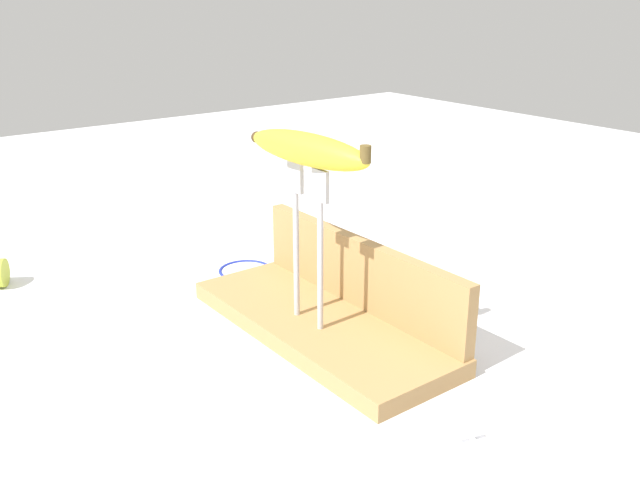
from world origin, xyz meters
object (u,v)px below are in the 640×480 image
object	(u,v)px
fork_fallen_near	(493,457)
wire_coil	(245,269)
fork_stand_center	(308,231)
banana_raised_center	(307,149)

from	to	relation	value
fork_fallen_near	wire_coil	bearing A→B (deg)	173.43
fork_stand_center	banana_raised_center	size ratio (longest dim) A/B	1.00
fork_fallen_near	wire_coil	size ratio (longest dim) A/B	2.31
fork_stand_center	fork_fallen_near	size ratio (longest dim) A/B	1.04
banana_raised_center	fork_fallen_near	world-z (taller)	banana_raised_center
fork_stand_center	banana_raised_center	world-z (taller)	banana_raised_center
fork_fallen_near	banana_raised_center	bearing A→B (deg)	178.33
fork_stand_center	banana_raised_center	bearing A→B (deg)	-174.21
banana_raised_center	fork_fallen_near	bearing A→B (deg)	-1.67
fork_stand_center	banana_raised_center	distance (m)	0.10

